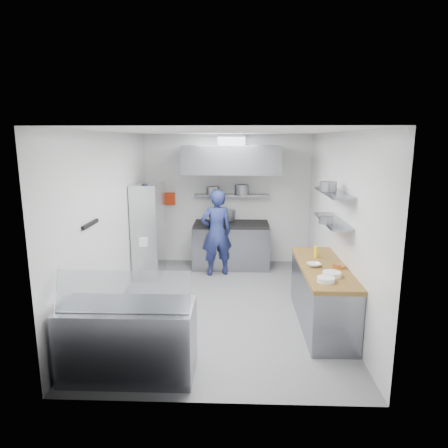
{
  "coord_description": "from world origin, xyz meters",
  "views": [
    {
      "loc": [
        0.25,
        -6.16,
        2.67
      ],
      "look_at": [
        0.0,
        0.6,
        1.25
      ],
      "focal_mm": 32.0,
      "sensor_mm": 36.0,
      "label": 1
    }
  ],
  "objects_px": {
    "chef": "(216,233)",
    "wire_rack": "(149,230)",
    "display_case": "(129,340)",
    "gas_range": "(231,246)"
  },
  "relations": [
    {
      "from": "gas_range",
      "to": "wire_rack",
      "type": "relative_size",
      "value": 0.86
    },
    {
      "from": "gas_range",
      "to": "wire_rack",
      "type": "distance_m",
      "value": 1.8
    },
    {
      "from": "display_case",
      "to": "wire_rack",
      "type": "bearing_deg",
      "value": 98.62
    },
    {
      "from": "gas_range",
      "to": "chef",
      "type": "distance_m",
      "value": 0.73
    },
    {
      "from": "chef",
      "to": "wire_rack",
      "type": "distance_m",
      "value": 1.35
    },
    {
      "from": "wire_rack",
      "to": "chef",
      "type": "bearing_deg",
      "value": 3.2
    },
    {
      "from": "chef",
      "to": "wire_rack",
      "type": "height_order",
      "value": "wire_rack"
    },
    {
      "from": "display_case",
      "to": "gas_range",
      "type": "bearing_deg",
      "value": 74.98
    },
    {
      "from": "display_case",
      "to": "chef",
      "type": "bearing_deg",
      "value": 77.16
    },
    {
      "from": "gas_range",
      "to": "chef",
      "type": "height_order",
      "value": "chef"
    }
  ]
}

